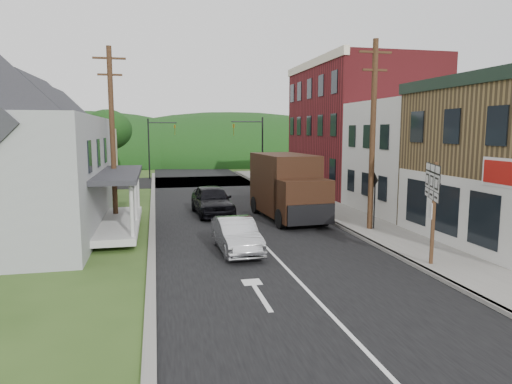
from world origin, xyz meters
TOP-DOWN VIEW (x-y plane):
  - ground at (0.00, 0.00)m, footprint 120.00×120.00m
  - road at (0.00, 10.00)m, footprint 9.00×90.00m
  - cross_road at (0.00, 27.00)m, footprint 60.00×9.00m
  - sidewalk_right at (5.90, 8.00)m, footprint 2.80×55.00m
  - curb_right at (4.55, 8.00)m, footprint 0.20×55.00m
  - curb_left at (-4.65, 8.00)m, footprint 0.30×55.00m
  - storefront_white at (11.30, 7.50)m, footprint 8.00×7.00m
  - storefront_red at (11.30, 17.00)m, footprint 8.00×12.00m
  - house_blue at (-11.00, 17.00)m, footprint 7.14×8.16m
  - house_cream at (-11.50, 26.00)m, footprint 7.14×8.16m
  - utility_pole_right at (5.60, 3.50)m, footprint 1.60×0.26m
  - utility_pole_left at (-6.50, 8.00)m, footprint 1.60×0.26m
  - traffic_signal_right at (4.30, 23.50)m, footprint 2.87×0.20m
  - traffic_signal_left at (-4.30, 30.50)m, footprint 2.87×0.20m
  - tree_left_d at (-9.00, 32.00)m, footprint 4.80×4.80m
  - forested_ridge at (0.00, 55.00)m, footprint 90.00×30.00m
  - silver_sedan at (-1.32, 1.21)m, footprint 1.58×4.13m
  - dark_sedan at (-1.28, 9.46)m, footprint 2.28×5.07m
  - delivery_van at (2.59, 7.28)m, footprint 3.01×6.49m
  - route_sign_cluster at (5.01, -2.35)m, footprint 0.82×1.95m
  - warning_sign at (5.77, 3.46)m, footprint 0.13×0.76m

SIDE VIEW (x-z plane):
  - ground at x=0.00m, z-range 0.00..0.00m
  - road at x=0.00m, z-range -0.01..0.01m
  - cross_road at x=0.00m, z-range -0.01..0.01m
  - forested_ridge at x=0.00m, z-range -8.00..8.00m
  - curb_left at x=-4.65m, z-range 0.00..0.12m
  - sidewalk_right at x=5.90m, z-range 0.00..0.15m
  - curb_right at x=4.55m, z-range 0.00..0.15m
  - silver_sedan at x=-1.32m, z-range 0.00..1.34m
  - dark_sedan at x=-1.28m, z-range 0.00..1.69m
  - delivery_van at x=2.59m, z-range 0.02..3.56m
  - warning_sign at x=5.77m, z-range 0.53..3.27m
  - route_sign_cluster at x=5.01m, z-range 0.68..4.29m
  - storefront_white at x=11.30m, z-range 0.00..6.50m
  - house_blue at x=-11.00m, z-range 0.05..7.33m
  - house_cream at x=-11.50m, z-range 0.05..7.33m
  - traffic_signal_right at x=4.30m, z-range 0.76..6.76m
  - traffic_signal_left at x=-4.30m, z-range 0.76..6.76m
  - utility_pole_right at x=5.60m, z-range 0.16..9.16m
  - utility_pole_left at x=-6.50m, z-range 0.16..9.16m
  - tree_left_d at x=-9.00m, z-range 1.41..8.35m
  - storefront_red at x=11.30m, z-range 0.00..10.00m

